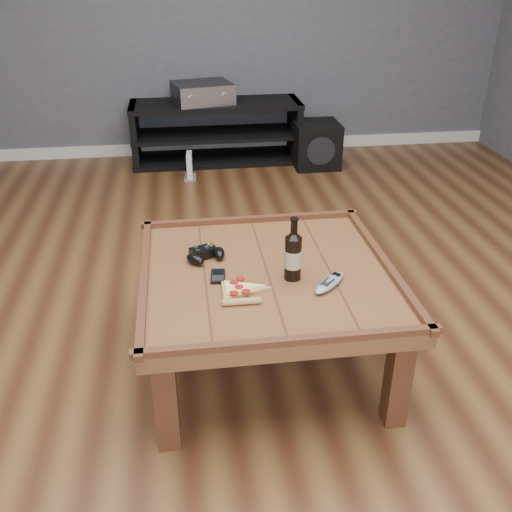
{
  "coord_description": "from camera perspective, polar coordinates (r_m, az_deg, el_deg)",
  "views": [
    {
      "loc": [
        -0.32,
        -1.96,
        1.58
      ],
      "look_at": [
        -0.04,
        0.01,
        0.52
      ],
      "focal_mm": 40.0,
      "sensor_mm": 36.0,
      "label": 1
    }
  ],
  "objects": [
    {
      "name": "coffee_table",
      "position": [
        2.31,
        1.12,
        -2.84
      ],
      "size": [
        1.03,
        1.03,
        0.48
      ],
      "color": "brown",
      "rests_on": "ground"
    },
    {
      "name": "ground",
      "position": [
        2.53,
        1.03,
        -10.45
      ],
      "size": [
        6.0,
        6.0,
        0.0
      ],
      "primitive_type": "plane",
      "color": "#432313",
      "rests_on": "ground"
    },
    {
      "name": "remote_control",
      "position": [
        2.2,
        7.35,
        -2.66
      ],
      "size": [
        0.18,
        0.18,
        0.03
      ],
      "rotation": [
        0.0,
        0.0,
        -0.76
      ],
      "color": "gray",
      "rests_on": "coffee_table"
    },
    {
      "name": "game_controller",
      "position": [
        2.37,
        -5.06,
        0.18
      ],
      "size": [
        0.17,
        0.15,
        0.05
      ],
      "rotation": [
        0.0,
        0.0,
        0.39
      ],
      "color": "black",
      "rests_on": "coffee_table"
    },
    {
      "name": "game_console",
      "position": [
        4.56,
        -6.65,
        8.85
      ],
      "size": [
        0.1,
        0.17,
        0.21
      ],
      "rotation": [
        0.0,
        0.0,
        -0.06
      ],
      "color": "gray",
      "rests_on": "ground"
    },
    {
      "name": "subwoofer",
      "position": [
        4.81,
        6.01,
        11.03
      ],
      "size": [
        0.36,
        0.37,
        0.36
      ],
      "rotation": [
        0.0,
        0.0,
        -0.0
      ],
      "color": "black",
      "rests_on": "ground"
    },
    {
      "name": "baseboard",
      "position": [
        5.19,
        -4.12,
        10.85
      ],
      "size": [
        5.0,
        0.02,
        0.1
      ],
      "primitive_type": "cube",
      "color": "silver",
      "rests_on": "ground"
    },
    {
      "name": "media_console",
      "position": [
        4.9,
        -3.98,
        12.22
      ],
      "size": [
        1.4,
        0.45,
        0.5
      ],
      "color": "black",
      "rests_on": "ground"
    },
    {
      "name": "smartphone",
      "position": [
        2.24,
        -3.82,
        -2.03
      ],
      "size": [
        0.07,
        0.11,
        0.01
      ],
      "rotation": [
        0.0,
        0.0,
        -0.09
      ],
      "color": "black",
      "rests_on": "coffee_table"
    },
    {
      "name": "pizza_slice",
      "position": [
        2.14,
        -1.68,
        -3.51
      ],
      "size": [
        0.16,
        0.25,
        0.03
      ],
      "rotation": [
        0.0,
        0.0,
        -0.01
      ],
      "color": "tan",
      "rests_on": "coffee_table"
    },
    {
      "name": "av_receiver",
      "position": [
        4.81,
        -5.36,
        15.95
      ],
      "size": [
        0.52,
        0.46,
        0.16
      ],
      "rotation": [
        0.0,
        0.0,
        0.22
      ],
      "color": "black",
      "rests_on": "media_console"
    },
    {
      "name": "beer_bottle",
      "position": [
        2.19,
        3.73,
        0.13
      ],
      "size": [
        0.07,
        0.07,
        0.26
      ],
      "color": "black",
      "rests_on": "coffee_table"
    }
  ]
}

